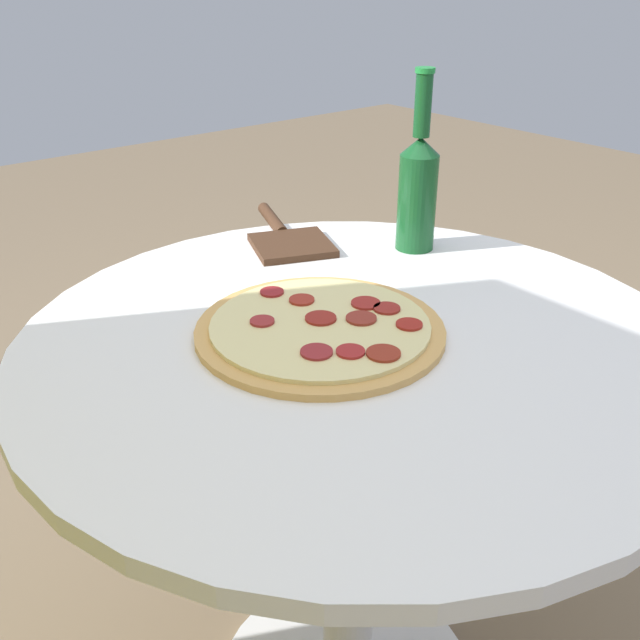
# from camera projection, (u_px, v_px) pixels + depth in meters

# --- Properties ---
(table) EXTENTS (0.89, 0.89, 0.70)m
(table) POSITION_uv_depth(u_px,v_px,m) (353.00, 433.00, 1.01)
(table) COLOR white
(table) RESTS_ON ground_plane
(pizza) EXTENTS (0.33, 0.33, 0.02)m
(pizza) POSITION_uv_depth(u_px,v_px,m) (321.00, 328.00, 0.93)
(pizza) COLOR tan
(pizza) RESTS_ON table
(beer_bottle) EXTENTS (0.06, 0.06, 0.29)m
(beer_bottle) POSITION_uv_depth(u_px,v_px,m) (418.00, 186.00, 1.17)
(beer_bottle) COLOR #144C23
(beer_bottle) RESTS_ON table
(pizza_paddle) EXTENTS (0.28, 0.17, 0.02)m
(pizza_paddle) POSITION_uv_depth(u_px,v_px,m) (286.00, 238.00, 1.24)
(pizza_paddle) COLOR #422819
(pizza_paddle) RESTS_ON table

